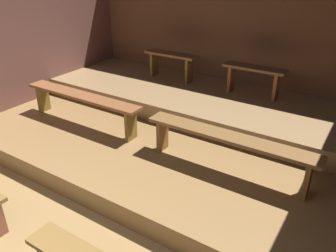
{
  "coord_description": "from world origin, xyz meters",
  "views": [
    {
      "loc": [
        2.39,
        -0.48,
        2.52
      ],
      "look_at": [
        0.16,
        2.97,
        0.47
      ],
      "focal_mm": 36.38,
      "sensor_mm": 36.0,
      "label": 1
    }
  ],
  "objects_px": {
    "bench_lower_left": "(82,100)",
    "bench_middle_left": "(171,60)",
    "bench_middle_right": "(254,75)",
    "bench_lower_right": "(228,142)"
  },
  "relations": [
    {
      "from": "bench_middle_left",
      "to": "bench_middle_right",
      "type": "height_order",
      "value": "same"
    },
    {
      "from": "bench_lower_left",
      "to": "bench_middle_right",
      "type": "distance_m",
      "value": 2.64
    },
    {
      "from": "bench_lower_left",
      "to": "bench_lower_right",
      "type": "relative_size",
      "value": 1.0
    },
    {
      "from": "bench_lower_right",
      "to": "bench_middle_left",
      "type": "xyz_separation_m",
      "value": [
        -1.91,
        1.81,
        0.23
      ]
    },
    {
      "from": "bench_middle_left",
      "to": "bench_middle_right",
      "type": "distance_m",
      "value": 1.52
    },
    {
      "from": "bench_lower_left",
      "to": "bench_middle_left",
      "type": "bearing_deg",
      "value": 77.92
    },
    {
      "from": "bench_middle_left",
      "to": "bench_middle_right",
      "type": "relative_size",
      "value": 1.0
    },
    {
      "from": "bench_lower_right",
      "to": "bench_middle_right",
      "type": "height_order",
      "value": "bench_middle_right"
    },
    {
      "from": "bench_lower_right",
      "to": "bench_middle_left",
      "type": "bearing_deg",
      "value": 136.56
    },
    {
      "from": "bench_lower_left",
      "to": "bench_lower_right",
      "type": "bearing_deg",
      "value": 0.0
    }
  ]
}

